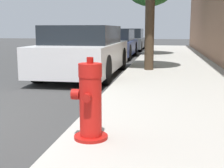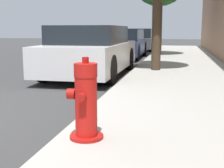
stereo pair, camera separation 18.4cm
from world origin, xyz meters
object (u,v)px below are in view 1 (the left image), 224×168
(parked_car_near, at_px, (85,51))
(parked_car_mid, at_px, (115,44))
(parked_car_far, at_px, (130,40))
(fire_hydrant, at_px, (90,102))

(parked_car_near, height_order, parked_car_mid, parked_car_near)
(parked_car_near, xyz_separation_m, parked_car_far, (0.03, 11.10, -0.04))
(fire_hydrant, xyz_separation_m, parked_car_mid, (-1.51, 11.04, 0.11))
(fire_hydrant, height_order, parked_car_far, parked_car_far)
(parked_car_near, distance_m, parked_car_far, 11.10)
(fire_hydrant, relative_size, parked_car_near, 0.19)
(fire_hydrant, bearing_deg, parked_car_mid, 97.76)
(parked_car_near, relative_size, parked_car_mid, 1.07)
(parked_car_far, bearing_deg, fire_hydrant, -85.09)
(fire_hydrant, distance_m, parked_car_far, 16.53)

